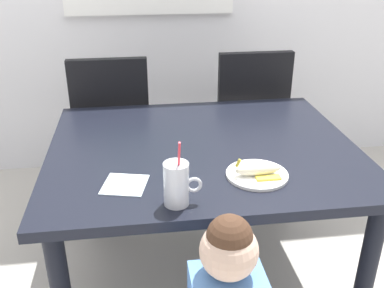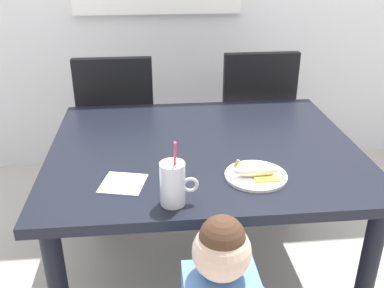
% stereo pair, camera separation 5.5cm
% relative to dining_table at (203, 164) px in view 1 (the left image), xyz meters
% --- Properties ---
extents(ground_plane, '(24.00, 24.00, 0.00)m').
position_rel_dining_table_xyz_m(ground_plane, '(0.00, 0.00, -0.63)').
color(ground_plane, '#B7B2A8').
extents(dining_table, '(1.30, 1.07, 0.73)m').
position_rel_dining_table_xyz_m(dining_table, '(0.00, 0.00, 0.00)').
color(dining_table, black).
rests_on(dining_table, ground).
extents(dining_chair_left, '(0.44, 0.45, 0.96)m').
position_rel_dining_table_xyz_m(dining_chair_left, '(-0.41, 0.73, -0.09)').
color(dining_chair_left, black).
rests_on(dining_chair_left, ground).
extents(dining_chair_right, '(0.44, 0.44, 0.96)m').
position_rel_dining_table_xyz_m(dining_chair_right, '(0.40, 0.76, -0.09)').
color(dining_chair_right, black).
rests_on(dining_chair_right, ground).
extents(milk_cup, '(0.13, 0.09, 0.25)m').
position_rel_dining_table_xyz_m(milk_cup, '(-0.16, -0.43, 0.16)').
color(milk_cup, silver).
rests_on(milk_cup, dining_table).
extents(snack_plate, '(0.23, 0.23, 0.01)m').
position_rel_dining_table_xyz_m(snack_plate, '(0.16, -0.29, 0.10)').
color(snack_plate, white).
rests_on(snack_plate, dining_table).
extents(peeled_banana, '(0.17, 0.11, 0.07)m').
position_rel_dining_table_xyz_m(peeled_banana, '(0.16, -0.30, 0.12)').
color(peeled_banana, '#F4EAC6').
rests_on(peeled_banana, snack_plate).
extents(paper_napkin, '(0.18, 0.18, 0.00)m').
position_rel_dining_table_xyz_m(paper_napkin, '(-0.33, -0.29, 0.09)').
color(paper_napkin, silver).
rests_on(paper_napkin, dining_table).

